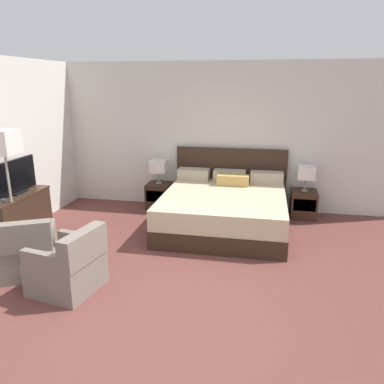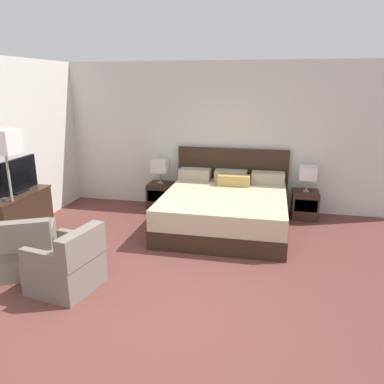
{
  "view_description": "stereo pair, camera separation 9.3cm",
  "coord_description": "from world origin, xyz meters",
  "px_view_note": "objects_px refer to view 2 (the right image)",
  "views": [
    {
      "loc": [
        0.91,
        -3.26,
        2.31
      ],
      "look_at": [
        -0.13,
        1.99,
        0.75
      ],
      "focal_mm": 35.0,
      "sensor_mm": 36.0,
      "label": 1
    },
    {
      "loc": [
        1.0,
        -3.24,
        2.31
      ],
      "look_at": [
        -0.13,
        1.99,
        0.75
      ],
      "focal_mm": 35.0,
      "sensor_mm": 36.0,
      "label": 2
    }
  ],
  "objects_px": {
    "armchair_companion": "(68,266)",
    "floor_lamp": "(5,150)",
    "bed": "(225,209)",
    "table_lamp_left": "(160,166)",
    "armchair_by_window": "(27,251)",
    "tv": "(16,177)",
    "dresser": "(18,218)",
    "table_lamp_right": "(308,173)",
    "nightstand_right": "(305,205)",
    "nightstand_left": "(161,195)"
  },
  "relations": [
    {
      "from": "dresser",
      "to": "floor_lamp",
      "type": "relative_size",
      "value": 0.66
    },
    {
      "from": "table_lamp_left",
      "to": "dresser",
      "type": "distance_m",
      "value": 2.61
    },
    {
      "from": "bed",
      "to": "nightstand_right",
      "type": "distance_m",
      "value": 1.53
    },
    {
      "from": "dresser",
      "to": "armchair_by_window",
      "type": "distance_m",
      "value": 1.05
    },
    {
      "from": "table_lamp_left",
      "to": "armchair_by_window",
      "type": "height_order",
      "value": "table_lamp_left"
    },
    {
      "from": "bed",
      "to": "dresser",
      "type": "height_order",
      "value": "bed"
    },
    {
      "from": "tv",
      "to": "table_lamp_right",
      "type": "bearing_deg",
      "value": 24.51
    },
    {
      "from": "nightstand_left",
      "to": "tv",
      "type": "bearing_deg",
      "value": -129.41
    },
    {
      "from": "nightstand_right",
      "to": "floor_lamp",
      "type": "bearing_deg",
      "value": -150.09
    },
    {
      "from": "armchair_companion",
      "to": "floor_lamp",
      "type": "relative_size",
      "value": 0.46
    },
    {
      "from": "table_lamp_left",
      "to": "floor_lamp",
      "type": "bearing_deg",
      "value": -120.88
    },
    {
      "from": "dresser",
      "to": "tv",
      "type": "xyz_separation_m",
      "value": [
        0.0,
        0.08,
        0.61
      ]
    },
    {
      "from": "armchair_by_window",
      "to": "bed",
      "type": "bearing_deg",
      "value": 42.52
    },
    {
      "from": "bed",
      "to": "armchair_companion",
      "type": "distance_m",
      "value": 2.77
    },
    {
      "from": "table_lamp_left",
      "to": "nightstand_right",
      "type": "bearing_deg",
      "value": -0.03
    },
    {
      "from": "table_lamp_right",
      "to": "table_lamp_left",
      "type": "bearing_deg",
      "value": 180.0
    },
    {
      "from": "table_lamp_right",
      "to": "nightstand_left",
      "type": "bearing_deg",
      "value": -179.97
    },
    {
      "from": "armchair_companion",
      "to": "floor_lamp",
      "type": "xyz_separation_m",
      "value": [
        -1.2,
        0.73,
        1.18
      ]
    },
    {
      "from": "tv",
      "to": "armchair_by_window",
      "type": "bearing_deg",
      "value": -51.91
    },
    {
      "from": "bed",
      "to": "table_lamp_left",
      "type": "height_order",
      "value": "bed"
    },
    {
      "from": "bed",
      "to": "floor_lamp",
      "type": "relative_size",
      "value": 1.23
    },
    {
      "from": "bed",
      "to": "nightstand_left",
      "type": "distance_m",
      "value": 1.53
    },
    {
      "from": "tv",
      "to": "floor_lamp",
      "type": "distance_m",
      "value": 0.64
    },
    {
      "from": "floor_lamp",
      "to": "armchair_companion",
      "type": "bearing_deg",
      "value": -31.33
    },
    {
      "from": "tv",
      "to": "armchair_companion",
      "type": "distance_m",
      "value": 1.94
    },
    {
      "from": "table_lamp_right",
      "to": "armchair_companion",
      "type": "bearing_deg",
      "value": -132.93
    },
    {
      "from": "dresser",
      "to": "tv",
      "type": "distance_m",
      "value": 0.61
    },
    {
      "from": "armchair_by_window",
      "to": "tv",
      "type": "bearing_deg",
      "value": 128.09
    },
    {
      "from": "table_lamp_left",
      "to": "armchair_companion",
      "type": "relative_size",
      "value": 0.56
    },
    {
      "from": "bed",
      "to": "nightstand_right",
      "type": "height_order",
      "value": "bed"
    },
    {
      "from": "dresser",
      "to": "tv",
      "type": "relative_size",
      "value": 1.25
    },
    {
      "from": "nightstand_right",
      "to": "table_lamp_right",
      "type": "xyz_separation_m",
      "value": [
        -0.0,
        0.0,
        0.57
      ]
    },
    {
      "from": "armchair_companion",
      "to": "dresser",
      "type": "bearing_deg",
      "value": 143.21
    },
    {
      "from": "table_lamp_left",
      "to": "table_lamp_right",
      "type": "height_order",
      "value": "same"
    },
    {
      "from": "nightstand_right",
      "to": "armchair_by_window",
      "type": "bearing_deg",
      "value": -141.8
    },
    {
      "from": "nightstand_left",
      "to": "table_lamp_right",
      "type": "height_order",
      "value": "table_lamp_right"
    },
    {
      "from": "dresser",
      "to": "floor_lamp",
      "type": "bearing_deg",
      "value": -57.88
    },
    {
      "from": "bed",
      "to": "nightstand_right",
      "type": "xyz_separation_m",
      "value": [
        1.33,
        0.76,
        -0.08
      ]
    },
    {
      "from": "bed",
      "to": "dresser",
      "type": "bearing_deg",
      "value": -156.64
    },
    {
      "from": "nightstand_right",
      "to": "armchair_companion",
      "type": "height_order",
      "value": "armchair_companion"
    },
    {
      "from": "bed",
      "to": "table_lamp_left",
      "type": "relative_size",
      "value": 4.72
    },
    {
      "from": "armchair_by_window",
      "to": "floor_lamp",
      "type": "height_order",
      "value": "floor_lamp"
    },
    {
      "from": "dresser",
      "to": "armchair_companion",
      "type": "bearing_deg",
      "value": -36.79
    },
    {
      "from": "tv",
      "to": "armchair_companion",
      "type": "height_order",
      "value": "tv"
    },
    {
      "from": "table_lamp_left",
      "to": "table_lamp_right",
      "type": "xyz_separation_m",
      "value": [
        2.66,
        0.0,
        0.0
      ]
    },
    {
      "from": "nightstand_right",
      "to": "table_lamp_left",
      "type": "height_order",
      "value": "table_lamp_left"
    },
    {
      "from": "armchair_companion",
      "to": "floor_lamp",
      "type": "bearing_deg",
      "value": 148.67
    },
    {
      "from": "tv",
      "to": "armchair_by_window",
      "type": "height_order",
      "value": "tv"
    },
    {
      "from": "nightstand_left",
      "to": "dresser",
      "type": "height_order",
      "value": "dresser"
    },
    {
      "from": "bed",
      "to": "nightstand_right",
      "type": "relative_size",
      "value": 4.39
    }
  ]
}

